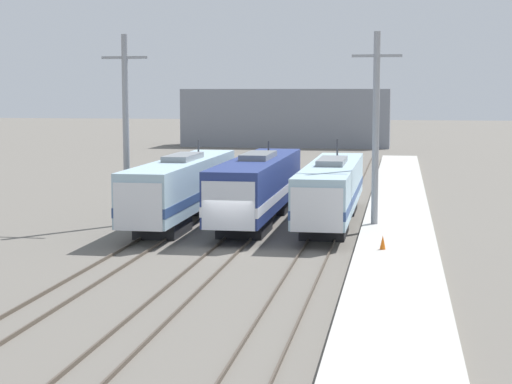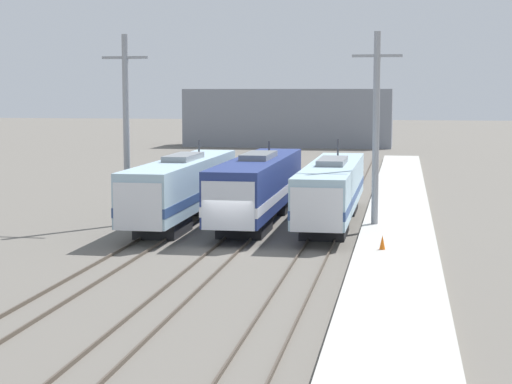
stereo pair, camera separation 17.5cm
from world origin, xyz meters
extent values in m
plane|color=#666059|center=(0.00, 0.00, 0.00)|extent=(400.00, 400.00, 0.00)
cube|color=#4C4238|center=(-5.22, 0.00, 0.07)|extent=(0.07, 120.00, 0.15)
cube|color=#4C4238|center=(-3.78, 0.00, 0.07)|extent=(0.07, 120.00, 0.15)
cube|color=#4C4238|center=(-0.72, 0.00, 0.07)|extent=(0.07, 120.00, 0.15)
cube|color=#4C4238|center=(0.72, 0.00, 0.07)|extent=(0.07, 120.00, 0.15)
cube|color=#4C4238|center=(3.78, 0.00, 0.07)|extent=(0.07, 120.00, 0.15)
cube|color=#4C4238|center=(5.22, 0.00, 0.07)|extent=(0.07, 120.00, 0.15)
cube|color=#232326|center=(-4.50, 3.65, 0.47)|extent=(2.38, 4.04, 0.95)
cube|color=#232326|center=(-4.50, 12.83, 0.47)|extent=(2.38, 4.04, 0.95)
cube|color=#9EBCCC|center=(-4.50, 8.24, 2.40)|extent=(2.79, 18.36, 2.90)
cube|color=navy|center=(-4.50, 8.24, 1.82)|extent=(2.83, 18.40, 0.52)
cube|color=silver|center=(-4.50, 0.19, 2.18)|extent=(2.57, 2.44, 2.46)
cube|color=black|center=(-4.50, -0.96, 2.72)|extent=(2.19, 0.08, 0.69)
cube|color=gray|center=(-4.50, 8.24, 4.02)|extent=(1.54, 4.59, 0.35)
cylinder|color=#38383D|center=(-4.50, 12.28, 4.35)|extent=(0.12, 0.12, 1.00)
cube|color=black|center=(0.00, 4.61, 0.47)|extent=(2.56, 4.08, 0.95)
cube|color=black|center=(0.00, 13.87, 0.47)|extent=(2.56, 4.08, 0.95)
cube|color=navy|center=(0.00, 9.24, 2.43)|extent=(3.01, 18.53, 2.97)
cube|color=silver|center=(0.00, 9.24, 1.84)|extent=(3.05, 18.57, 0.53)
cube|color=silver|center=(0.00, 1.02, 2.21)|extent=(2.77, 2.30, 2.52)
cube|color=black|center=(0.00, -0.04, 2.77)|extent=(2.36, 0.08, 0.71)
cube|color=slate|center=(0.00, 9.24, 4.09)|extent=(1.66, 4.63, 0.35)
cylinder|color=#38383D|center=(0.00, 13.31, 4.33)|extent=(0.12, 0.12, 0.84)
cube|color=#232326|center=(4.50, 4.86, 0.47)|extent=(2.45, 4.15, 0.95)
cube|color=#232326|center=(4.50, 14.30, 0.47)|extent=(2.45, 4.15, 0.95)
cube|color=#9EBCCC|center=(4.50, 9.58, 2.28)|extent=(2.89, 18.88, 2.67)
cube|color=navy|center=(4.50, 9.58, 1.75)|extent=(2.93, 18.92, 0.48)
cube|color=silver|center=(4.50, 0.91, 2.08)|extent=(2.66, 1.73, 2.27)
cube|color=black|center=(4.50, 0.12, 2.58)|extent=(2.26, 0.08, 0.63)
cube|color=gray|center=(4.50, 9.58, 3.79)|extent=(1.59, 4.72, 0.35)
cylinder|color=#38383D|center=(4.50, 13.74, 4.27)|extent=(0.12, 0.12, 1.30)
cylinder|color=gray|center=(-7.61, 6.75, 5.68)|extent=(0.38, 0.38, 11.36)
cube|color=gray|center=(-7.61, 6.75, 10.00)|extent=(2.82, 0.16, 0.16)
cylinder|color=gray|center=(7.18, 6.75, 5.68)|extent=(0.38, 0.38, 11.36)
cube|color=gray|center=(7.18, 6.75, 10.00)|extent=(2.82, 0.16, 0.16)
cube|color=#B7B5AD|center=(8.51, 0.00, 0.22)|extent=(4.00, 120.00, 0.44)
cone|color=orange|center=(7.84, -1.28, 0.79)|extent=(0.29, 0.29, 0.69)
cube|color=gray|center=(-7.93, 82.10, 4.17)|extent=(29.88, 8.99, 8.33)
camera|label=1|loc=(8.61, -42.32, 8.02)|focal=60.00mm
camera|label=2|loc=(8.78, -42.29, 8.02)|focal=60.00mm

